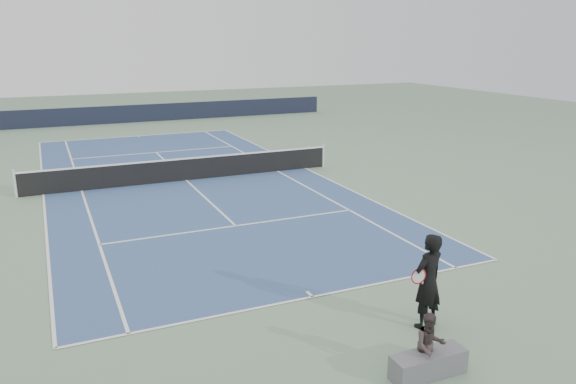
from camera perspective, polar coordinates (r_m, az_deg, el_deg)
name	(u,v)px	position (r m, az deg, el deg)	size (l,w,h in m)	color
ground	(186,181)	(23.71, -10.30, 1.15)	(80.00, 80.00, 0.00)	slate
court_surface	(186,180)	(23.71, -10.30, 1.17)	(10.97, 23.77, 0.01)	#35517F
tennis_net	(186,169)	(23.59, -10.36, 2.34)	(12.90, 0.10, 1.07)	silver
windscreen_far	(123,114)	(40.95, -16.41, 7.59)	(30.00, 0.25, 1.20)	black
tennis_player	(428,281)	(11.80, 14.03, -8.76)	(0.88, 0.70, 2.01)	black
tennis_ball	(446,342)	(11.71, 15.73, -14.42)	(0.06, 0.06, 0.06)	#CEE72F
spectator_bench	(429,354)	(10.46, 14.13, -15.70)	(1.46, 0.82, 1.19)	#5D5C62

